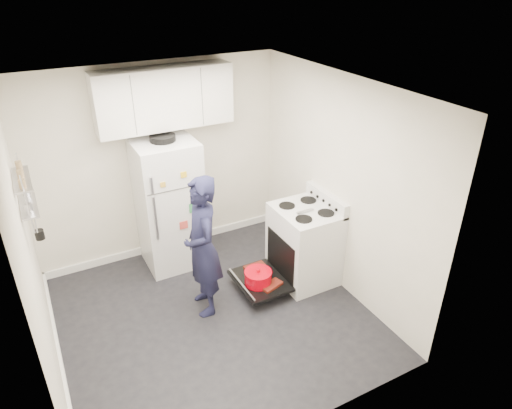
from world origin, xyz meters
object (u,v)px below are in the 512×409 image
open_oven_door (259,279)px  refrigerator (169,204)px  electric_range (303,245)px  person (202,247)px

open_oven_door → refrigerator: size_ratio=0.41×
open_oven_door → refrigerator: refrigerator is taller
open_oven_door → refrigerator: 1.45m
electric_range → refrigerator: (-1.28, 1.10, 0.37)m
electric_range → person: size_ratio=0.68×
electric_range → refrigerator: size_ratio=0.64×
electric_range → person: (-1.27, 0.04, 0.34)m
open_oven_door → person: 0.90m
refrigerator → person: 1.06m
refrigerator → open_oven_door: bearing=-59.4°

